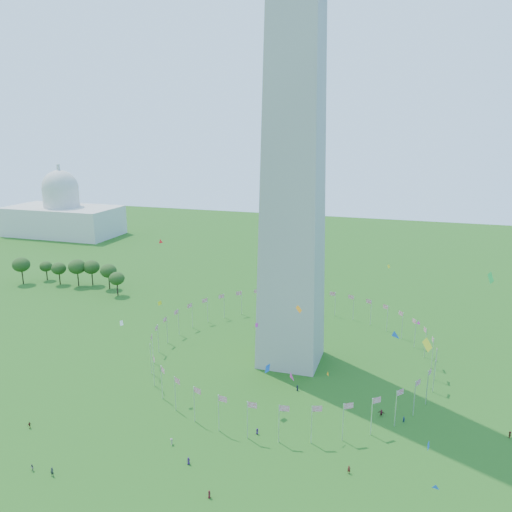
% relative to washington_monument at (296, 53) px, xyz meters
% --- Properties ---
extents(ground, '(600.00, 600.00, 0.00)m').
position_rel_washington_monument_xyz_m(ground, '(0.00, -50.00, -84.50)').
color(ground, '#1A4C11').
rests_on(ground, ground).
extents(washington_monument, '(16.80, 16.80, 169.00)m').
position_rel_washington_monument_xyz_m(washington_monument, '(0.00, 0.00, 0.00)').
color(washington_monument, '#A6A194').
rests_on(washington_monument, ground).
extents(flag_ring, '(80.24, 80.24, 9.00)m').
position_rel_washington_monument_xyz_m(flag_ring, '(-0.00, 0.00, -80.00)').
color(flag_ring, silver).
rests_on(flag_ring, ground).
extents(capitol_building, '(70.00, 35.00, 46.00)m').
position_rel_washington_monument_xyz_m(capitol_building, '(-180.00, 130.00, -61.50)').
color(capitol_building, beige).
rests_on(capitol_building, ground).
extents(crowd, '(104.23, 58.97, 1.90)m').
position_rel_washington_monument_xyz_m(crowd, '(14.57, -47.82, -83.67)').
color(crowd, '#1E2846').
rests_on(crowd, ground).
extents(kites_aloft, '(112.21, 65.30, 40.50)m').
position_rel_washington_monument_xyz_m(kites_aloft, '(15.03, -28.37, -65.49)').
color(kites_aloft, '#CC2699').
rests_on(kites_aloft, ground).
extents(tree_line_west, '(55.22, 15.39, 11.61)m').
position_rel_washington_monument_xyz_m(tree_line_west, '(-105.66, 40.77, -79.16)').
color(tree_line_west, '#2D531B').
rests_on(tree_line_west, ground).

